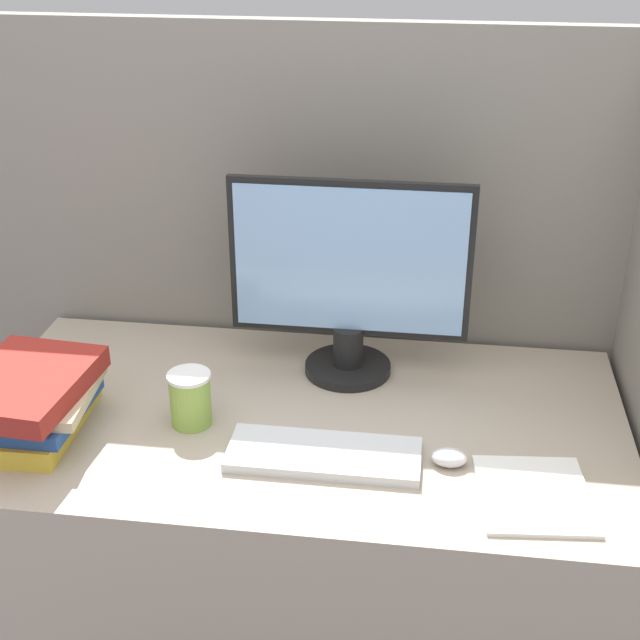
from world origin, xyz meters
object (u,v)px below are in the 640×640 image
object	(u,v)px
mouse	(449,457)
book_stack	(31,401)
monitor	(349,282)
coffee_cup	(190,399)
keyboard	(324,455)

from	to	relation	value
mouse	book_stack	world-z (taller)	book_stack
monitor	coffee_cup	xyz separation A→B (m)	(-0.29, -0.26, -0.16)
coffee_cup	book_stack	size ratio (longest dim) A/B	0.36
monitor	book_stack	bearing A→B (deg)	-151.12
coffee_cup	book_stack	distance (m)	0.31
keyboard	mouse	bearing A→B (deg)	3.68
monitor	coffee_cup	world-z (taller)	monitor
keyboard	coffee_cup	world-z (taller)	coffee_cup
keyboard	book_stack	distance (m)	0.59
keyboard	monitor	bearing A→B (deg)	88.52
monitor	mouse	bearing A→B (deg)	-55.20
mouse	coffee_cup	xyz separation A→B (m)	(-0.52, 0.07, 0.04)
mouse	coffee_cup	distance (m)	0.53
mouse	book_stack	size ratio (longest dim) A/B	0.22
monitor	book_stack	distance (m)	0.70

